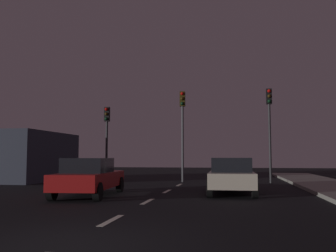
% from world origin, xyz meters
% --- Properties ---
extents(ground_plane, '(80.00, 80.00, 0.00)m').
position_xyz_m(ground_plane, '(0.00, 7.00, 0.00)').
color(ground_plane, black).
extents(lane_stripe_second, '(0.16, 1.60, 0.01)m').
position_xyz_m(lane_stripe_second, '(0.00, 2.60, 0.00)').
color(lane_stripe_second, silver).
rests_on(lane_stripe_second, ground_plane).
extents(lane_stripe_third, '(0.16, 1.60, 0.01)m').
position_xyz_m(lane_stripe_third, '(0.00, 6.40, 0.00)').
color(lane_stripe_third, silver).
rests_on(lane_stripe_third, ground_plane).
extents(lane_stripe_fourth, '(0.16, 1.60, 0.01)m').
position_xyz_m(lane_stripe_fourth, '(0.00, 10.20, 0.00)').
color(lane_stripe_fourth, silver).
rests_on(lane_stripe_fourth, ground_plane).
extents(lane_stripe_fifth, '(0.16, 1.60, 0.01)m').
position_xyz_m(lane_stripe_fifth, '(0.00, 14.00, 0.00)').
color(lane_stripe_fifth, silver).
rests_on(lane_stripe_fifth, ground_plane).
extents(traffic_signal_left, '(0.32, 0.38, 4.60)m').
position_xyz_m(traffic_signal_left, '(-4.87, 16.21, 3.24)').
color(traffic_signal_left, '#2D2D30').
rests_on(traffic_signal_left, ground_plane).
extents(traffic_signal_center, '(0.32, 0.38, 5.44)m').
position_xyz_m(traffic_signal_center, '(-0.11, 16.22, 3.78)').
color(traffic_signal_center, '#4C4C51').
rests_on(traffic_signal_center, ground_plane).
extents(traffic_signal_right, '(0.32, 0.38, 5.45)m').
position_xyz_m(traffic_signal_right, '(4.97, 16.22, 3.79)').
color(traffic_signal_right, '#2D2D30').
rests_on(traffic_signal_right, ground_plane).
extents(car_stopped_ahead, '(1.91, 4.59, 1.46)m').
position_xyz_m(car_stopped_ahead, '(2.78, 9.67, 0.74)').
color(car_stopped_ahead, beige).
rests_on(car_stopped_ahead, ground_plane).
extents(car_adjacent_lane, '(2.13, 4.60, 1.45)m').
position_xyz_m(car_adjacent_lane, '(-2.59, 7.72, 0.74)').
color(car_adjacent_lane, '#B21919').
rests_on(car_adjacent_lane, ground_plane).
extents(storefront_left, '(5.15, 6.82, 3.04)m').
position_xyz_m(storefront_left, '(-10.58, 15.85, 1.52)').
color(storefront_left, '#333847').
rests_on(storefront_left, ground_plane).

